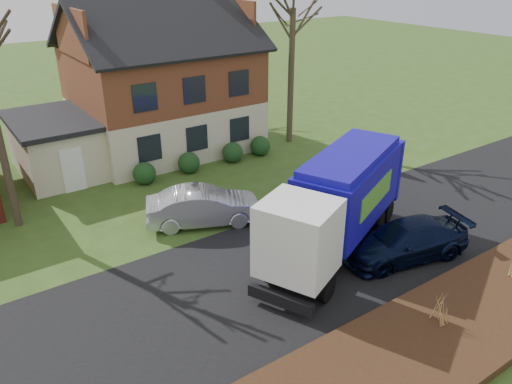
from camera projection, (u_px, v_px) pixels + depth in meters
ground at (288, 268)px, 17.52m from camera, size 120.00×120.00×0.00m
road at (288, 268)px, 17.52m from camera, size 80.00×7.00×0.02m
mulch_verge at (409, 354)px, 13.51m from camera, size 80.00×3.50×0.30m
main_house at (154, 77)px, 26.92m from camera, size 12.95×8.95×9.26m
garbage_truck at (339, 199)px, 17.82m from camera, size 8.52×5.48×3.58m
silver_sedan at (204, 206)px, 20.18m from camera, size 4.87×3.31×1.52m
navy_wagon at (405, 241)px, 17.89m from camera, size 5.07×2.96×1.38m
grass_clump_mid at (439, 307)px, 14.32m from camera, size 0.36×0.29×1.00m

